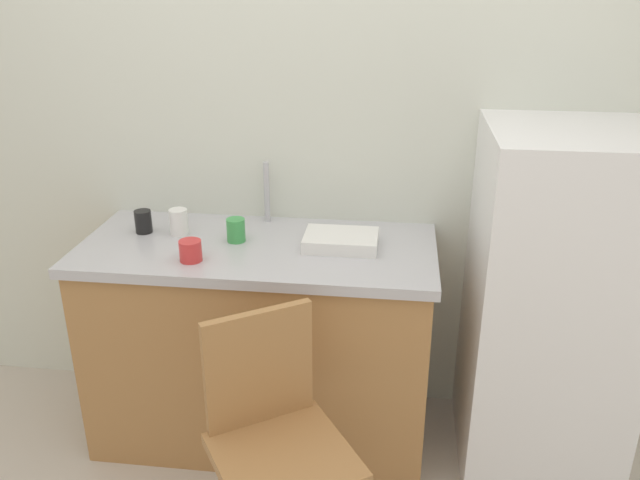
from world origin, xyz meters
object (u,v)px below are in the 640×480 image
(chair, at_px, (276,439))
(dish_tray, at_px, (341,240))
(cup_green, at_px, (236,230))
(refrigerator, at_px, (549,306))
(cup_white, at_px, (179,222))
(cup_black, at_px, (143,222))
(cup_red, at_px, (190,251))

(chair, height_order, dish_tray, dish_tray)
(chair, height_order, cup_green, cup_green)
(refrigerator, height_order, cup_white, refrigerator)
(cup_white, relative_size, cup_black, 1.14)
(cup_white, bearing_deg, dish_tray, -3.82)
(refrigerator, bearing_deg, cup_black, 177.60)
(refrigerator, height_order, cup_red, refrigerator)
(cup_white, bearing_deg, chair, -54.27)
(refrigerator, bearing_deg, cup_white, 177.49)
(chair, bearing_deg, cup_white, 92.38)
(dish_tray, distance_m, cup_red, 0.57)
(refrigerator, xyz_separation_m, cup_red, (-1.33, -0.18, 0.23))
(refrigerator, relative_size, cup_green, 14.79)
(refrigerator, height_order, cup_black, refrigerator)
(refrigerator, xyz_separation_m, dish_tray, (-0.80, 0.02, 0.22))
(refrigerator, relative_size, cup_black, 14.79)
(chair, distance_m, cup_red, 0.75)
(dish_tray, distance_m, cup_black, 0.81)
(cup_white, bearing_deg, cup_black, 178.63)
(cup_white, height_order, cup_black, cup_white)
(cup_white, xyz_separation_m, cup_black, (-0.15, 0.00, -0.01))
(refrigerator, distance_m, cup_white, 1.47)
(cup_white, relative_size, cup_red, 1.28)
(cup_black, relative_size, cup_green, 1.00)
(chair, xyz_separation_m, dish_tray, (0.14, 0.68, 0.40))
(dish_tray, height_order, cup_red, cup_red)
(chair, distance_m, cup_white, 0.98)
(chair, xyz_separation_m, cup_green, (-0.28, 0.68, 0.42))
(dish_tray, height_order, cup_green, cup_green)
(cup_red, bearing_deg, dish_tray, 20.38)
(cup_red, bearing_deg, cup_black, 138.19)
(cup_black, bearing_deg, chair, -47.32)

